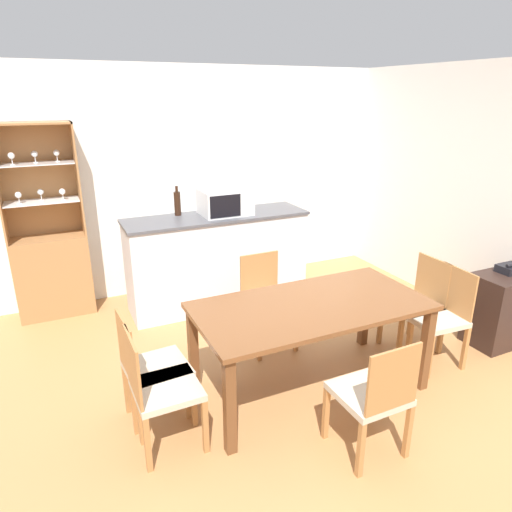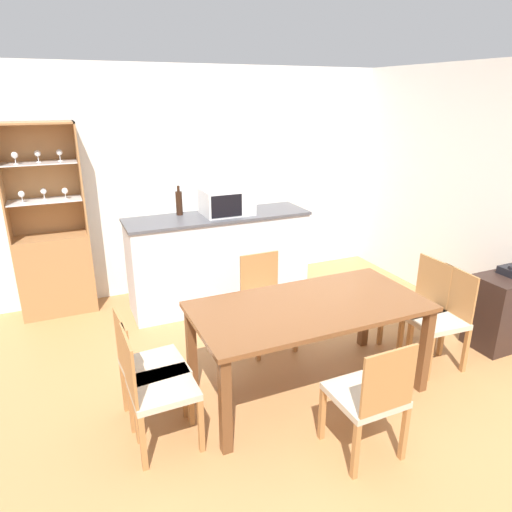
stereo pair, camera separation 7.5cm
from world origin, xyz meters
TOP-DOWN VIEW (x-y plane):
  - ground_plane at (0.00, 0.00)m, footprint 18.00×18.00m
  - wall_back at (0.00, 2.63)m, footprint 6.80×0.06m
  - kitchen_counter at (0.19, 1.93)m, footprint 1.97×0.57m
  - display_cabinet at (-1.47, 2.43)m, footprint 0.74×0.36m
  - dining_table at (0.28, 0.13)m, footprint 1.77×0.89m
  - dining_chair_side_right_far at (1.49, 0.26)m, footprint 0.42×0.42m
  - dining_chair_head_far at (0.28, 0.89)m, footprint 0.42×0.42m
  - dining_chair_head_near at (0.28, -0.64)m, footprint 0.42×0.42m
  - dining_chair_side_left_near at (-0.93, -0.00)m, footprint 0.42×0.42m
  - dining_chair_side_left_far at (-0.93, 0.26)m, footprint 0.44×0.44m
  - dining_chair_side_right_near at (1.49, -0.01)m, footprint 0.44×0.44m
  - microwave at (0.29, 1.94)m, footprint 0.52×0.41m
  - wine_bottle at (-0.18, 2.11)m, footprint 0.07×0.07m
  - side_cabinet at (2.27, 0.00)m, footprint 0.56×0.39m
  - telephone at (2.35, 0.04)m, footprint 0.23×0.17m

SIDE VIEW (x-z plane):
  - ground_plane at x=0.00m, z-range 0.00..0.00m
  - side_cabinet at x=2.27m, z-range 0.00..0.69m
  - dining_chair_side_right_far at x=1.49m, z-range 0.01..0.86m
  - dining_chair_head_far at x=0.28m, z-range 0.01..0.86m
  - dining_chair_head_near at x=0.28m, z-range 0.01..0.86m
  - dining_chair_side_left_near at x=-0.93m, z-range 0.01..0.86m
  - dining_chair_side_left_far at x=-0.93m, z-range 0.01..0.86m
  - dining_chair_side_right_near at x=1.49m, z-range 0.01..0.86m
  - kitchen_counter at x=0.19m, z-range 0.00..1.02m
  - display_cabinet at x=-1.47m, z-range -0.41..1.58m
  - dining_table at x=0.28m, z-range 0.28..1.02m
  - telephone at x=2.35m, z-range 0.67..0.78m
  - wine_bottle at x=-0.18m, z-range 0.99..1.31m
  - microwave at x=0.29m, z-range 1.02..1.29m
  - wall_back at x=0.00m, z-range 0.00..2.55m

